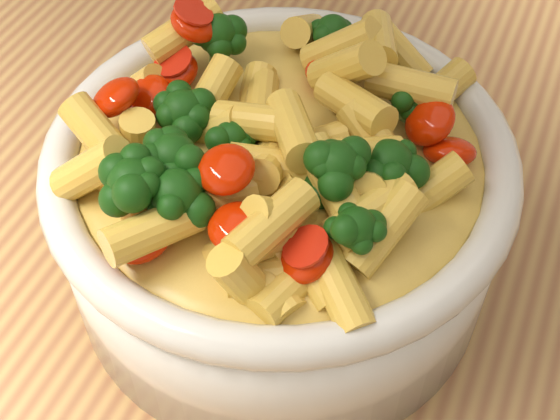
% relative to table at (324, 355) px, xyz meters
% --- Properties ---
extents(table, '(1.20, 0.80, 0.90)m').
position_rel_table_xyz_m(table, '(0.00, 0.00, 0.00)').
color(table, '#B1854C').
rests_on(table, ground).
extents(serving_bowl, '(0.26, 0.26, 0.11)m').
position_rel_table_xyz_m(serving_bowl, '(-0.03, -0.01, 0.16)').
color(serving_bowl, silver).
rests_on(serving_bowl, table).
extents(pasta_salad, '(0.20, 0.20, 0.05)m').
position_rel_table_xyz_m(pasta_salad, '(-0.03, -0.01, 0.23)').
color(pasta_salad, '#ECCF4A').
rests_on(pasta_salad, serving_bowl).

